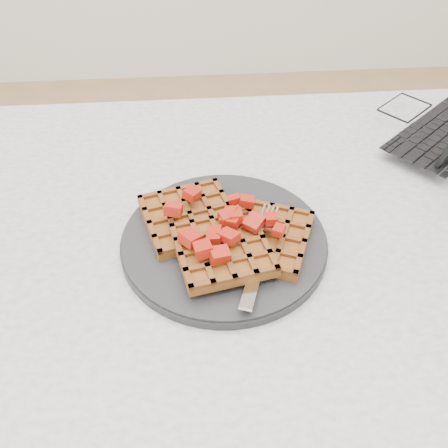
% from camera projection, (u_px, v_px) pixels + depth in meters
% --- Properties ---
extents(table, '(1.20, 0.80, 0.75)m').
position_uv_depth(table, '(265.00, 291.00, 0.77)').
color(table, silver).
rests_on(table, ground).
extents(plate, '(0.28, 0.28, 0.02)m').
position_uv_depth(plate, '(224.00, 241.00, 0.68)').
color(plate, black).
rests_on(plate, table).
extents(waffles, '(0.25, 0.22, 0.03)m').
position_uv_depth(waffles, '(224.00, 233.00, 0.67)').
color(waffles, brown).
rests_on(waffles, plate).
extents(strawberry_pile, '(0.15, 0.15, 0.02)m').
position_uv_depth(strawberry_pile, '(224.00, 216.00, 0.65)').
color(strawberry_pile, '#880A02').
rests_on(strawberry_pile, waffles).
extents(fork, '(0.08, 0.18, 0.02)m').
position_uv_depth(fork, '(261.00, 253.00, 0.64)').
color(fork, silver).
rests_on(fork, plate).
extents(laptop, '(0.35, 0.34, 0.20)m').
position_uv_depth(laptop, '(445.00, 116.00, 0.87)').
color(laptop, black).
rests_on(laptop, table).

